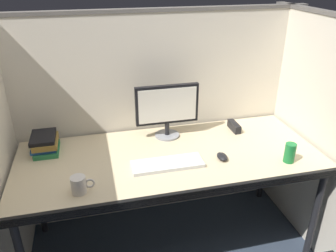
{
  "coord_description": "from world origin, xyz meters",
  "views": [
    {
      "loc": [
        -0.44,
        -1.46,
        1.83
      ],
      "look_at": [
        0.0,
        0.35,
        0.92
      ],
      "focal_mm": 35.69,
      "sensor_mm": 36.0,
      "label": 1
    }
  ],
  "objects_px": {
    "red_stapler": "(234,126)",
    "coffee_mug": "(79,185)",
    "computer_mouse": "(222,157)",
    "desk": "(170,163)",
    "keyboard_main": "(167,164)",
    "monitor_center": "(167,108)",
    "soda_can": "(290,153)",
    "book_stack": "(45,143)"
  },
  "relations": [
    {
      "from": "coffee_mug",
      "to": "computer_mouse",
      "type": "bearing_deg",
      "value": 8.9
    },
    {
      "from": "monitor_center",
      "to": "keyboard_main",
      "type": "bearing_deg",
      "value": -103.26
    },
    {
      "from": "desk",
      "to": "monitor_center",
      "type": "bearing_deg",
      "value": 80.75
    },
    {
      "from": "desk",
      "to": "computer_mouse",
      "type": "bearing_deg",
      "value": -20.22
    },
    {
      "from": "desk",
      "to": "keyboard_main",
      "type": "height_order",
      "value": "keyboard_main"
    },
    {
      "from": "coffee_mug",
      "to": "book_stack",
      "type": "height_order",
      "value": "book_stack"
    },
    {
      "from": "monitor_center",
      "to": "soda_can",
      "type": "height_order",
      "value": "monitor_center"
    },
    {
      "from": "computer_mouse",
      "to": "red_stapler",
      "type": "height_order",
      "value": "red_stapler"
    },
    {
      "from": "keyboard_main",
      "to": "book_stack",
      "type": "xyz_separation_m",
      "value": [
        -0.72,
        0.36,
        0.04
      ]
    },
    {
      "from": "keyboard_main",
      "to": "soda_can",
      "type": "height_order",
      "value": "soda_can"
    },
    {
      "from": "keyboard_main",
      "to": "computer_mouse",
      "type": "height_order",
      "value": "computer_mouse"
    },
    {
      "from": "desk",
      "to": "coffee_mug",
      "type": "relative_size",
      "value": 15.08
    },
    {
      "from": "desk",
      "to": "monitor_center",
      "type": "relative_size",
      "value": 4.42
    },
    {
      "from": "red_stapler",
      "to": "coffee_mug",
      "type": "bearing_deg",
      "value": -155.8
    },
    {
      "from": "computer_mouse",
      "to": "soda_can",
      "type": "distance_m",
      "value": 0.4
    },
    {
      "from": "desk",
      "to": "keyboard_main",
      "type": "relative_size",
      "value": 4.42
    },
    {
      "from": "desk",
      "to": "soda_can",
      "type": "height_order",
      "value": "soda_can"
    },
    {
      "from": "keyboard_main",
      "to": "book_stack",
      "type": "relative_size",
      "value": 1.88
    },
    {
      "from": "red_stapler",
      "to": "soda_can",
      "type": "height_order",
      "value": "soda_can"
    },
    {
      "from": "keyboard_main",
      "to": "book_stack",
      "type": "height_order",
      "value": "book_stack"
    },
    {
      "from": "monitor_center",
      "to": "coffee_mug",
      "type": "height_order",
      "value": "monitor_center"
    },
    {
      "from": "computer_mouse",
      "to": "coffee_mug",
      "type": "bearing_deg",
      "value": -171.1
    },
    {
      "from": "red_stapler",
      "to": "book_stack",
      "type": "distance_m",
      "value": 1.3
    },
    {
      "from": "desk",
      "to": "keyboard_main",
      "type": "bearing_deg",
      "value": -112.86
    },
    {
      "from": "keyboard_main",
      "to": "computer_mouse",
      "type": "bearing_deg",
      "value": -1.25
    },
    {
      "from": "desk",
      "to": "book_stack",
      "type": "relative_size",
      "value": 8.31
    },
    {
      "from": "keyboard_main",
      "to": "soda_can",
      "type": "bearing_deg",
      "value": -10.12
    },
    {
      "from": "soda_can",
      "to": "book_stack",
      "type": "bearing_deg",
      "value": 161.48
    },
    {
      "from": "computer_mouse",
      "to": "book_stack",
      "type": "bearing_deg",
      "value": 161.2
    },
    {
      "from": "coffee_mug",
      "to": "soda_can",
      "type": "distance_m",
      "value": 1.24
    },
    {
      "from": "red_stapler",
      "to": "computer_mouse",
      "type": "bearing_deg",
      "value": -123.46
    },
    {
      "from": "soda_can",
      "to": "keyboard_main",
      "type": "bearing_deg",
      "value": 169.88
    },
    {
      "from": "computer_mouse",
      "to": "coffee_mug",
      "type": "distance_m",
      "value": 0.87
    },
    {
      "from": "keyboard_main",
      "to": "coffee_mug",
      "type": "relative_size",
      "value": 3.41
    },
    {
      "from": "keyboard_main",
      "to": "soda_can",
      "type": "relative_size",
      "value": 3.52
    },
    {
      "from": "computer_mouse",
      "to": "red_stapler",
      "type": "distance_m",
      "value": 0.43
    },
    {
      "from": "computer_mouse",
      "to": "keyboard_main",
      "type": "bearing_deg",
      "value": 178.75
    },
    {
      "from": "computer_mouse",
      "to": "book_stack",
      "type": "height_order",
      "value": "book_stack"
    },
    {
      "from": "red_stapler",
      "to": "soda_can",
      "type": "distance_m",
      "value": 0.5
    },
    {
      "from": "desk",
      "to": "red_stapler",
      "type": "xyz_separation_m",
      "value": [
        0.54,
        0.25,
        0.08
      ]
    },
    {
      "from": "red_stapler",
      "to": "coffee_mug",
      "type": "xyz_separation_m",
      "value": [
        -1.09,
        -0.49,
        0.02
      ]
    },
    {
      "from": "monitor_center",
      "to": "soda_can",
      "type": "bearing_deg",
      "value": -37.86
    }
  ]
}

